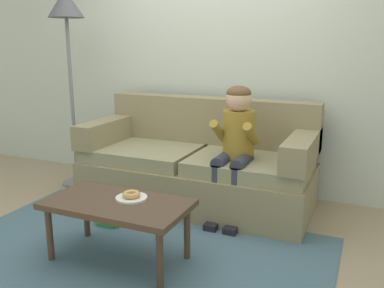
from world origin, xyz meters
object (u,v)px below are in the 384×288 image
at_px(couch, 198,166).
at_px(floor_lamp, 67,25).
at_px(person_child, 235,140).
at_px(donut, 131,194).
at_px(toy_controller, 107,224).
at_px(coffee_table, 117,208).

xyz_separation_m(couch, floor_lamp, (-1.35, -0.05, 1.26)).
xyz_separation_m(person_child, floor_lamp, (-1.76, 0.16, 0.93)).
relative_size(person_child, floor_lamp, 0.57).
bearing_deg(couch, donut, -90.48).
height_order(toy_controller, floor_lamp, floor_lamp).
bearing_deg(couch, floor_lamp, -177.87).
distance_m(couch, coffee_table, 1.20).
relative_size(donut, toy_controller, 0.53).
relative_size(couch, floor_lamp, 1.06).
distance_m(donut, floor_lamp, 2.06).
bearing_deg(donut, floor_lamp, 141.32).
xyz_separation_m(person_child, donut, (-0.42, -0.92, -0.21)).
height_order(donut, toy_controller, donut).
xyz_separation_m(coffee_table, donut, (0.06, 0.08, 0.08)).
xyz_separation_m(donut, toy_controller, (-0.44, 0.33, -0.43)).
bearing_deg(couch, coffee_table, -93.42).
xyz_separation_m(couch, donut, (-0.01, -1.12, 0.12)).
bearing_deg(donut, coffee_table, -129.26).
relative_size(couch, toy_controller, 9.02).
relative_size(person_child, toy_controller, 4.87).
height_order(coffee_table, toy_controller, coffee_table).
distance_m(person_child, toy_controller, 1.23).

